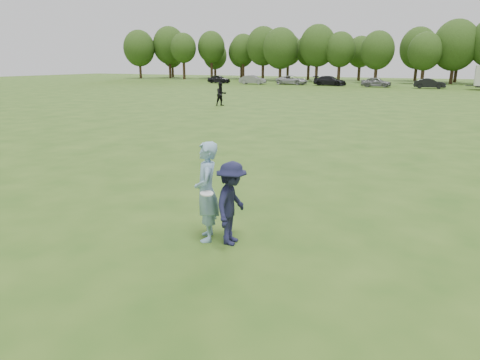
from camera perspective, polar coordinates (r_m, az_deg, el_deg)
The scene contains 12 objects.
ground at distance 8.97m, azimuth 3.39°, elevation -8.85°, with size 200.00×200.00×0.00m, color #2B5116.
thrower at distance 8.99m, azimuth -4.47°, elevation -1.57°, with size 0.78×0.51×2.13m, color #7FA5C5.
defender at distance 8.81m, azimuth -1.13°, elevation -3.14°, with size 1.14×0.65×1.76m, color #181935.
player_far_a at distance 37.46m, azimuth -2.55°, elevation 11.36°, with size 0.96×0.75×1.97m, color black.
car_a at distance 77.54m, azimuth -2.84°, elevation 13.28°, with size 1.63×4.06×1.38m, color black.
car_b at distance 73.71m, azimuth 1.70°, elevation 13.21°, with size 1.55×4.44×1.46m, color gray.
car_c at distance 72.92m, azimuth 6.95°, elevation 13.08°, with size 2.40×5.20×1.45m, color #ABAAAF.
car_d at distance 70.75m, azimuth 11.90°, elevation 12.82°, with size 2.10×5.17×1.50m, color black.
car_e at distance 68.20m, azimuth 17.71°, elevation 12.32°, with size 1.74×4.32×1.47m, color slate.
car_f at distance 67.35m, azimuth 23.96°, elevation 11.67°, with size 1.47×4.22×1.39m, color black.
disc_in_play at distance 8.62m, azimuth -4.45°, elevation -1.81°, with size 0.29×0.30×0.07m.
treeline at distance 84.51m, azimuth 26.77°, elevation 15.68°, with size 130.35×18.39×11.74m.
Camera 1 is at (3.09, -7.57, 3.70)m, focal length 32.00 mm.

